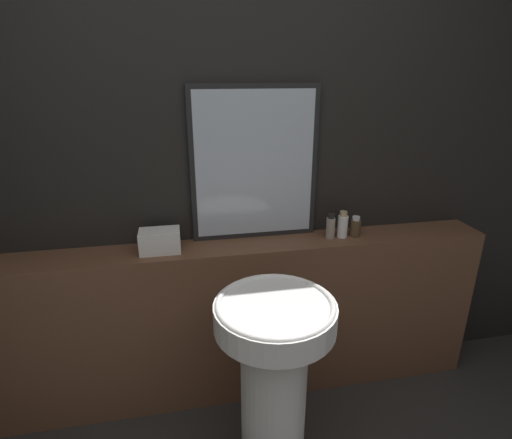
% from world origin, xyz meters
% --- Properties ---
extents(wall_back, '(8.00, 0.06, 2.50)m').
position_xyz_m(wall_back, '(0.00, 1.65, 1.25)').
color(wall_back, black).
rests_on(wall_back, ground_plane).
extents(vanity_counter, '(2.59, 0.23, 0.90)m').
position_xyz_m(vanity_counter, '(0.00, 1.50, 0.45)').
color(vanity_counter, brown).
rests_on(vanity_counter, ground_plane).
extents(pedestal_sink, '(0.49, 0.49, 0.87)m').
position_xyz_m(pedestal_sink, '(0.05, 0.99, 0.53)').
color(pedestal_sink, white).
rests_on(pedestal_sink, ground_plane).
extents(mirror, '(0.64, 0.03, 0.77)m').
position_xyz_m(mirror, '(0.08, 1.60, 1.28)').
color(mirror, black).
rests_on(mirror, vanity_counter).
extents(towel_stack, '(0.19, 0.12, 0.11)m').
position_xyz_m(towel_stack, '(-0.40, 1.50, 0.95)').
color(towel_stack, silver).
rests_on(towel_stack, vanity_counter).
extents(shampoo_bottle, '(0.05, 0.05, 0.13)m').
position_xyz_m(shampoo_bottle, '(0.46, 1.50, 0.96)').
color(shampoo_bottle, gray).
rests_on(shampoo_bottle, vanity_counter).
extents(conditioner_bottle, '(0.05, 0.05, 0.14)m').
position_xyz_m(conditioner_bottle, '(0.53, 1.50, 0.96)').
color(conditioner_bottle, white).
rests_on(conditioner_bottle, vanity_counter).
extents(lotion_bottle, '(0.06, 0.06, 0.11)m').
position_xyz_m(lotion_bottle, '(0.60, 1.50, 0.95)').
color(lotion_bottle, '#4C3823').
rests_on(lotion_bottle, vanity_counter).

